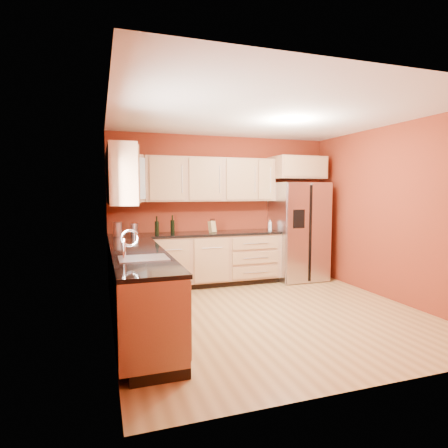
{
  "coord_description": "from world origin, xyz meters",
  "views": [
    {
      "loc": [
        -2.11,
        -4.43,
        1.62
      ],
      "look_at": [
        -0.33,
        0.9,
        1.13
      ],
      "focal_mm": 30.0,
      "sensor_mm": 36.0,
      "label": 1
    }
  ],
  "objects_px": {
    "knife_block": "(212,227)",
    "soap_dispenser": "(270,225)",
    "canister_left": "(118,229)",
    "wine_bottle_a": "(172,224)",
    "refrigerator": "(298,231)"
  },
  "relations": [
    {
      "from": "knife_block",
      "to": "soap_dispenser",
      "type": "bearing_deg",
      "value": -21.3
    },
    {
      "from": "canister_left",
      "to": "soap_dispenser",
      "type": "height_order",
      "value": "canister_left"
    },
    {
      "from": "knife_block",
      "to": "wine_bottle_a",
      "type": "bearing_deg",
      "value": 148.51
    },
    {
      "from": "refrigerator",
      "to": "knife_block",
      "type": "distance_m",
      "value": 1.65
    },
    {
      "from": "wine_bottle_a",
      "to": "soap_dispenser",
      "type": "bearing_deg",
      "value": -2.46
    },
    {
      "from": "wine_bottle_a",
      "to": "knife_block",
      "type": "distance_m",
      "value": 0.67
    },
    {
      "from": "soap_dispenser",
      "to": "wine_bottle_a",
      "type": "bearing_deg",
      "value": 177.54
    },
    {
      "from": "refrigerator",
      "to": "knife_block",
      "type": "height_order",
      "value": "refrigerator"
    },
    {
      "from": "refrigerator",
      "to": "wine_bottle_a",
      "type": "distance_m",
      "value": 2.32
    },
    {
      "from": "canister_left",
      "to": "soap_dispenser",
      "type": "distance_m",
      "value": 2.65
    },
    {
      "from": "refrigerator",
      "to": "canister_left",
      "type": "xyz_separation_m",
      "value": [
        -3.2,
        -0.0,
        0.14
      ]
    },
    {
      "from": "knife_block",
      "to": "refrigerator",
      "type": "bearing_deg",
      "value": -23.29
    },
    {
      "from": "refrigerator",
      "to": "soap_dispenser",
      "type": "xyz_separation_m",
      "value": [
        -0.55,
        0.04,
        0.12
      ]
    },
    {
      "from": "canister_left",
      "to": "knife_block",
      "type": "relative_size",
      "value": 1.12
    },
    {
      "from": "wine_bottle_a",
      "to": "knife_block",
      "type": "bearing_deg",
      "value": -8.79
    }
  ]
}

